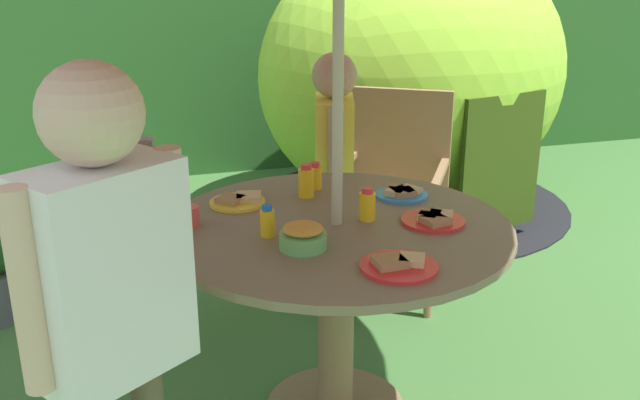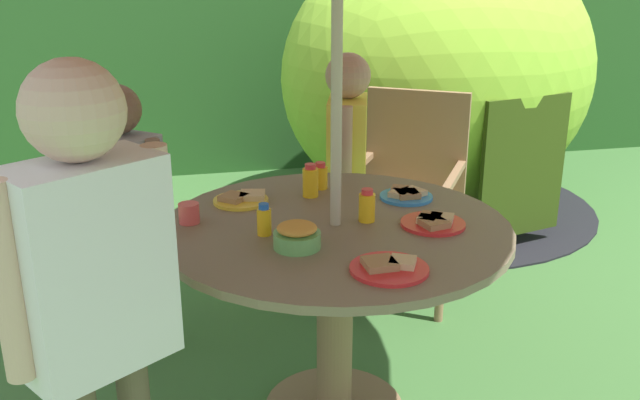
# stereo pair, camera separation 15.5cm
# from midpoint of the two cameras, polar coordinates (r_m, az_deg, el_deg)

# --- Properties ---
(hedge_backdrop) EXTENTS (9.00, 0.70, 1.87)m
(hedge_backdrop) POSITION_cam_midpoint_polar(r_m,az_deg,el_deg) (5.64, -10.39, 12.24)
(hedge_backdrop) COLOR #285623
(hedge_backdrop) RESTS_ON ground_plane
(garden_table) EXTENTS (1.18, 1.18, 0.75)m
(garden_table) POSITION_cam_midpoint_polar(r_m,az_deg,el_deg) (2.41, -0.51, -6.06)
(garden_table) COLOR brown
(garden_table) RESTS_ON ground_plane
(wooden_chair) EXTENTS (0.69, 0.68, 0.98)m
(wooden_chair) POSITION_cam_midpoint_polar(r_m,az_deg,el_deg) (3.46, 4.80, 1.35)
(wooden_chair) COLOR #93704C
(wooden_chair) RESTS_ON ground_plane
(dome_tent) EXTENTS (2.58, 2.58, 1.76)m
(dome_tent) POSITION_cam_midpoint_polar(r_m,az_deg,el_deg) (4.58, 6.72, 10.09)
(dome_tent) COLOR #8CC633
(dome_tent) RESTS_ON ground_plane
(child_in_yellow_shirt) EXTENTS (0.25, 0.39, 1.20)m
(child_in_yellow_shirt) POSITION_cam_midpoint_polar(r_m,az_deg,el_deg) (3.22, -0.23, 4.29)
(child_in_yellow_shirt) COLOR navy
(child_in_yellow_shirt) RESTS_ON ground_plane
(child_in_grey_shirt) EXTENTS (0.33, 0.32, 1.14)m
(child_in_grey_shirt) POSITION_cam_midpoint_polar(r_m,az_deg,el_deg) (2.85, -17.98, 0.59)
(child_in_grey_shirt) COLOR navy
(child_in_grey_shirt) RESTS_ON ground_plane
(child_in_white_shirt) EXTENTS (0.41, 0.37, 1.39)m
(child_in_white_shirt) POSITION_cam_midpoint_polar(r_m,az_deg,el_deg) (1.75, -19.34, -5.74)
(child_in_white_shirt) COLOR brown
(child_in_white_shirt) RESTS_ON ground_plane
(snack_bowl) EXTENTS (0.15, 0.15, 0.08)m
(snack_bowl) POSITION_cam_midpoint_polar(r_m,az_deg,el_deg) (2.14, -3.48, -3.01)
(snack_bowl) COLOR #66B259
(snack_bowl) RESTS_ON garden_table
(plate_far_right) EXTENTS (0.22, 0.22, 0.03)m
(plate_far_right) POSITION_cam_midpoint_polar(r_m,az_deg,el_deg) (2.36, 7.39, -1.58)
(plate_far_right) COLOR red
(plate_far_right) RESTS_ON garden_table
(plate_mid_left) EXTENTS (0.20, 0.20, 0.03)m
(plate_mid_left) POSITION_cam_midpoint_polar(r_m,az_deg,el_deg) (2.55, -8.40, -0.08)
(plate_mid_left) COLOR yellow
(plate_mid_left) RESTS_ON garden_table
(plate_back_edge) EXTENTS (0.20, 0.20, 0.03)m
(plate_back_edge) POSITION_cam_midpoint_polar(r_m,az_deg,el_deg) (2.61, 4.97, 0.56)
(plate_back_edge) COLOR #338CD8
(plate_back_edge) RESTS_ON garden_table
(plate_far_left) EXTENTS (0.23, 0.23, 0.03)m
(plate_far_left) POSITION_cam_midpoint_polar(r_m,az_deg,el_deg) (2.02, 4.24, -5.33)
(plate_far_left) COLOR red
(plate_far_left) RESTS_ON garden_table
(juice_bottle_near_left) EXTENTS (0.06, 0.06, 0.10)m
(juice_bottle_near_left) POSITION_cam_midpoint_polar(r_m,az_deg,el_deg) (2.68, -2.10, 1.91)
(juice_bottle_near_left) COLOR yellow
(juice_bottle_near_left) RESTS_ON garden_table
(juice_bottle_near_right) EXTENTS (0.06, 0.06, 0.11)m
(juice_bottle_near_right) POSITION_cam_midpoint_polar(r_m,az_deg,el_deg) (2.36, 2.00, -0.44)
(juice_bottle_near_right) COLOR yellow
(juice_bottle_near_right) RESTS_ON garden_table
(juice_bottle_center_front) EXTENTS (0.06, 0.06, 0.13)m
(juice_bottle_center_front) POSITION_cam_midpoint_polar(r_m,az_deg,el_deg) (2.59, -2.85, 1.49)
(juice_bottle_center_front) COLOR yellow
(juice_bottle_center_front) RESTS_ON garden_table
(juice_bottle_center_back) EXTENTS (0.05, 0.05, 0.11)m
(juice_bottle_center_back) POSITION_cam_midpoint_polar(r_m,az_deg,el_deg) (2.24, -6.30, -1.80)
(juice_bottle_center_back) COLOR yellow
(juice_bottle_center_back) RESTS_ON garden_table
(cup_near) EXTENTS (0.07, 0.07, 0.07)m
(cup_near) POSITION_cam_midpoint_polar(r_m,az_deg,el_deg) (2.37, -12.50, -1.33)
(cup_near) COLOR #E04C47
(cup_near) RESTS_ON garden_table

